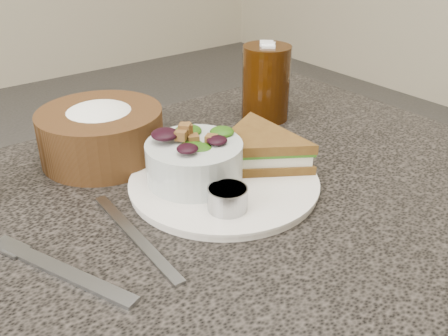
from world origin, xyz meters
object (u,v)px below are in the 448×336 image
object	(u,v)px
salad_bowl	(194,155)
cola_glass	(266,80)
dinner_plate	(224,183)
dressing_ramekin	(227,199)
bread_basket	(101,126)
sandwich	(258,149)

from	to	relation	value
salad_bowl	cola_glass	world-z (taller)	cola_glass
dinner_plate	salad_bowl	distance (m)	0.06
dinner_plate	salad_bowl	bearing A→B (deg)	141.69
salad_bowl	dressing_ramekin	size ratio (longest dim) A/B	2.61
dinner_plate	dressing_ramekin	distance (m)	0.08
dressing_ramekin	bread_basket	size ratio (longest dim) A/B	0.27
dressing_ramekin	sandwich	bearing A→B (deg)	32.42
dressing_ramekin	bread_basket	xyz separation A→B (m)	(-0.05, 0.25, 0.03)
bread_basket	sandwich	bearing A→B (deg)	-47.42
bread_basket	salad_bowl	bearing A→B (deg)	-68.87
bread_basket	cola_glass	world-z (taller)	cola_glass
dressing_ramekin	cola_glass	bearing A→B (deg)	40.51
salad_bowl	bread_basket	distance (m)	0.17
sandwich	cola_glass	world-z (taller)	cola_glass
salad_bowl	bread_basket	world-z (taller)	bread_basket
dinner_plate	sandwich	world-z (taller)	sandwich
salad_bowl	cola_glass	bearing A→B (deg)	28.12
sandwich	bread_basket	xyz separation A→B (m)	(-0.16, 0.18, 0.02)
bread_basket	cola_glass	size ratio (longest dim) A/B	1.29
salad_bowl	dressing_ramekin	world-z (taller)	salad_bowl
sandwich	bread_basket	size ratio (longest dim) A/B	0.94
dinner_plate	sandwich	xyz separation A→B (m)	(0.07, 0.01, 0.03)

